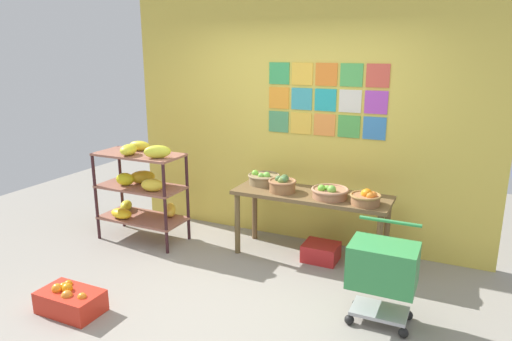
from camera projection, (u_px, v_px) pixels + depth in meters
ground at (231, 306)px, 4.05m from camera, size 9.37×9.37×0.00m
back_wall_with_art at (301, 120)px, 5.20m from camera, size 4.25×0.07×2.82m
banana_shelf_unit at (141, 184)px, 5.32m from camera, size 1.01×0.58×1.18m
display_table at (311, 202)px, 4.85m from camera, size 1.64×0.56×0.73m
fruit_basket_back_right at (330, 192)px, 4.66m from camera, size 0.38×0.38×0.15m
fruit_basket_left at (366, 197)px, 4.46m from camera, size 0.30×0.30×0.16m
fruit_basket_right at (264, 178)px, 5.15m from camera, size 0.36×0.36×0.15m
fruit_basket_centre at (282, 184)px, 4.86m from camera, size 0.30×0.30×0.18m
produce_crate_under_table at (321, 252)px, 4.92m from camera, size 0.36×0.31×0.19m
orange_crate_foreground at (70, 301)px, 3.94m from camera, size 0.54×0.32×0.25m
shopping_cart at (383, 269)px, 3.70m from camera, size 0.53×0.42×0.82m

